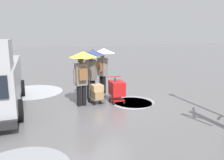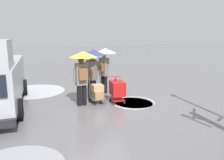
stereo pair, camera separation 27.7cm
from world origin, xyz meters
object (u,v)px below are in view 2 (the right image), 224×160
object	(u,v)px
shopping_cart_vendor	(117,89)
pedestrian_white_side	(93,62)
hand_dolly_boxes	(97,92)
pedestrian_black_side	(104,60)
pedestrian_pink_side	(82,66)

from	to	relation	value
shopping_cart_vendor	pedestrian_white_side	xyz separation A→B (m)	(0.83, -0.85, 1.02)
shopping_cart_vendor	hand_dolly_boxes	bearing A→B (deg)	-5.62
hand_dolly_boxes	pedestrian_black_side	bearing A→B (deg)	-113.30
shopping_cart_vendor	hand_dolly_boxes	distance (m)	0.82
hand_dolly_boxes	pedestrian_white_side	world-z (taller)	pedestrian_white_side
pedestrian_pink_side	pedestrian_white_side	xyz separation A→B (m)	(-0.56, -0.86, 0.01)
pedestrian_black_side	pedestrian_white_side	size ratio (longest dim) A/B	1.00
pedestrian_pink_side	pedestrian_black_side	size ratio (longest dim) A/B	1.00
hand_dolly_boxes	pedestrian_white_side	bearing A→B (deg)	-88.62
shopping_cart_vendor	pedestrian_white_side	size ratio (longest dim) A/B	0.49
pedestrian_black_side	hand_dolly_boxes	bearing A→B (deg)	66.70
shopping_cart_vendor	pedestrian_black_side	bearing A→B (deg)	-85.21
pedestrian_pink_side	pedestrian_black_side	xyz separation A→B (m)	(-1.25, -1.66, 0.00)
pedestrian_pink_side	pedestrian_white_side	bearing A→B (deg)	-123.00
hand_dolly_boxes	pedestrian_pink_side	bearing A→B (deg)	8.72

